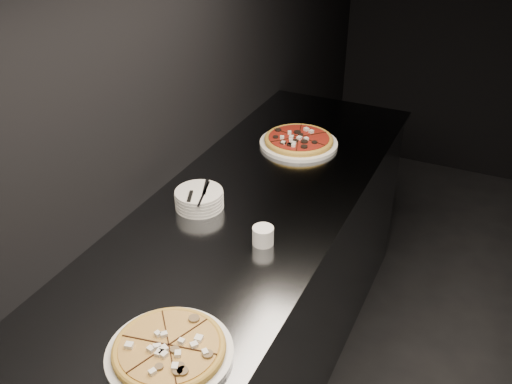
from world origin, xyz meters
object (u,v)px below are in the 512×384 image
at_px(counter, 243,305).
at_px(cutlery, 199,193).
at_px(ramekin, 263,235).
at_px(plate_stack, 199,199).
at_px(pizza_mushroom, 169,350).
at_px(pizza_tomato, 299,141).

distance_m(counter, cutlery, 0.55).
bearing_deg(ramekin, counter, 136.93).
xyz_separation_m(plate_stack, ramekin, (0.32, -0.11, 0.00)).
height_order(pizza_mushroom, cutlery, cutlery).
xyz_separation_m(pizza_mushroom, ramekin, (0.01, 0.57, 0.01)).
bearing_deg(counter, cutlery, -163.14).
bearing_deg(plate_stack, counter, 11.50).
bearing_deg(pizza_tomato, pizza_mushroom, -83.29).
distance_m(plate_stack, cutlery, 0.04).
relative_size(pizza_tomato, ramekin, 5.15).
bearing_deg(pizza_tomato, plate_stack, -102.70).
xyz_separation_m(counter, cutlery, (-0.15, -0.05, 0.53)).
relative_size(cutlery, ramekin, 2.62).
height_order(pizza_tomato, cutlery, cutlery).
distance_m(pizza_mushroom, plate_stack, 0.74).
height_order(pizza_mushroom, pizza_tomato, pizza_tomato).
bearing_deg(pizza_tomato, counter, -88.61).
height_order(plate_stack, cutlery, cutlery).
xyz_separation_m(pizza_mushroom, plate_stack, (-0.30, 0.68, 0.01)).
bearing_deg(plate_stack, ramekin, -19.51).
xyz_separation_m(plate_stack, cutlery, (0.01, -0.01, 0.04)).
bearing_deg(pizza_tomato, cutlery, -101.84).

